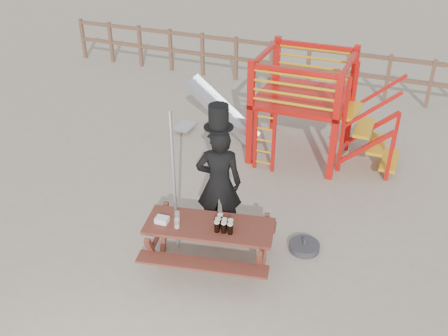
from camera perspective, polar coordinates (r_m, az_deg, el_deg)
ground at (r=7.61m, az=-0.06°, el=-10.01°), size 60.00×60.00×0.00m
back_fence at (r=13.22m, az=11.75°, el=11.40°), size 15.09×0.09×1.20m
playground_fort at (r=9.95m, az=8.52°, el=7.32°), size 4.71×1.84×2.10m
picnic_table at (r=7.21m, az=-1.66°, el=-8.16°), size 2.02×1.58×0.70m
man_with_hat at (r=7.45m, az=-0.58°, el=-1.48°), size 0.80×0.66×2.22m
metal_pole at (r=7.14m, az=-5.73°, el=-1.83°), size 0.05×0.05×2.28m
parasol_base at (r=7.78m, az=9.16°, el=-8.86°), size 0.47×0.47×0.20m
paper_bag at (r=7.13m, az=-7.10°, el=-5.90°), size 0.19×0.15×0.08m
stout_pints at (r=6.91m, az=-0.06°, el=-6.50°), size 0.28×0.25×0.17m
empty_glasses at (r=7.05m, az=-5.39°, el=-5.93°), size 0.14×0.22×0.15m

